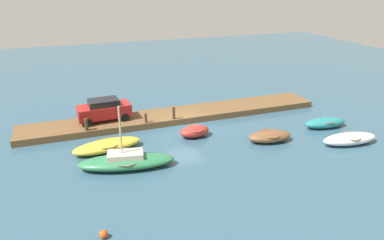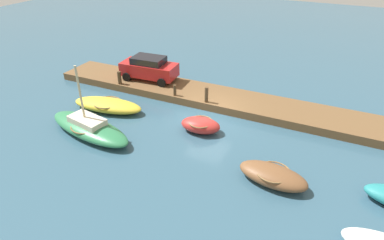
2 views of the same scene
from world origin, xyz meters
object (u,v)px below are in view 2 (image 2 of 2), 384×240
rowboat_brown (273,175)px  mooring_post_mid_west (175,90)px  dinghy_red (201,125)px  sailboat_green (89,127)px  mooring_post_west (206,95)px  parked_car (149,68)px  motorboat_yellow (108,105)px  mooring_post_mid_east (119,78)px

rowboat_brown → mooring_post_mid_west: 9.56m
dinghy_red → mooring_post_mid_west: 4.11m
sailboat_green → mooring_post_west: 7.47m
mooring_post_west → mooring_post_mid_west: size_ratio=1.38×
dinghy_red → mooring_post_west: size_ratio=2.37×
rowboat_brown → parked_car: bearing=-26.4°
mooring_post_mid_west → motorboat_yellow: bearing=40.3°
dinghy_red → mooring_post_mid_west: size_ratio=3.27×
mooring_post_west → mooring_post_mid_west: 2.30m
sailboat_green → mooring_post_west: bearing=-120.1°
mooring_post_mid_east → mooring_post_mid_west: bearing=180.0°
sailboat_green → mooring_post_west: (-4.84, -5.66, 0.58)m
sailboat_green → motorboat_yellow: (0.85, -2.78, -0.08)m
sailboat_green → motorboat_yellow: size_ratio=1.28×
motorboat_yellow → mooring_post_mid_east: mooring_post_mid_east is taller
sailboat_green → dinghy_red: 6.37m
dinghy_red → mooring_post_west: 2.86m
motorboat_yellow → sailboat_green: bearing=99.1°
motorboat_yellow → dinghy_red: bearing=173.9°
sailboat_green → mooring_post_mid_east: size_ratio=6.74×
motorboat_yellow → dinghy_red: dinghy_red is taller
sailboat_green → parked_car: size_ratio=1.49×
rowboat_brown → parked_car: (10.88, -6.96, 1.02)m
mooring_post_mid_west → parked_car: 3.42m
sailboat_green → rowboat_brown: (-10.46, -0.31, -0.05)m
sailboat_green → rowboat_brown: size_ratio=1.85×
rowboat_brown → dinghy_red: 5.52m
sailboat_green → mooring_post_mid_west: 6.22m
dinghy_red → motorboat_yellow: bearing=-4.6°
parked_car → mooring_post_mid_east: bearing=42.7°
dinghy_red → parked_car: bearing=-41.7°
mooring_post_west → parked_car: parked_car is taller
rowboat_brown → parked_car: parked_car is taller
mooring_post_west → mooring_post_mid_east: size_ratio=1.11×
sailboat_green → mooring_post_mid_west: (-2.55, -5.66, 0.44)m
dinghy_red → mooring_post_west: (0.79, -2.68, 0.61)m
rowboat_brown → mooring_post_mid_east: size_ratio=3.65×
parked_car → dinghy_red: bearing=140.8°
parked_car → sailboat_green: bearing=89.4°
mooring_post_mid_west → parked_car: parked_car is taller
motorboat_yellow → parked_car: (-0.43, -4.49, 1.05)m
mooring_post_mid_east → sailboat_green: bearing=108.9°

